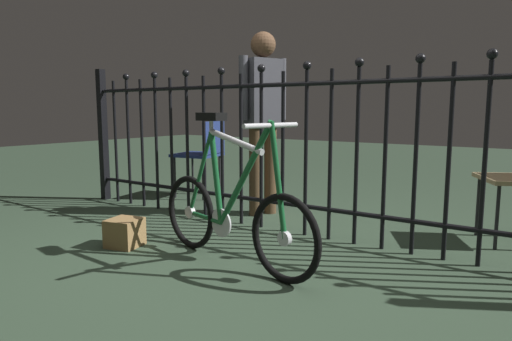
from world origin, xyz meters
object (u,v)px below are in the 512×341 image
Objects in this scene: chair_navy at (204,150)px; display_crate at (125,233)px; bicycle at (232,212)px; person_visitor at (263,108)px.

display_crate is at bearing -66.06° from chair_navy.
chair_navy is at bearing 135.90° from bicycle.
display_crate is (0.73, -1.64, -0.40)m from chair_navy.
bicycle is 0.85m from display_crate.
chair_navy is at bearing 162.16° from person_visitor.
person_visitor is 7.68× the size of display_crate.
bicycle reaches higher than display_crate.
chair_navy is 3.91× the size of display_crate.
bicycle is 0.84× the size of person_visitor.
chair_navy reaches higher than display_crate.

